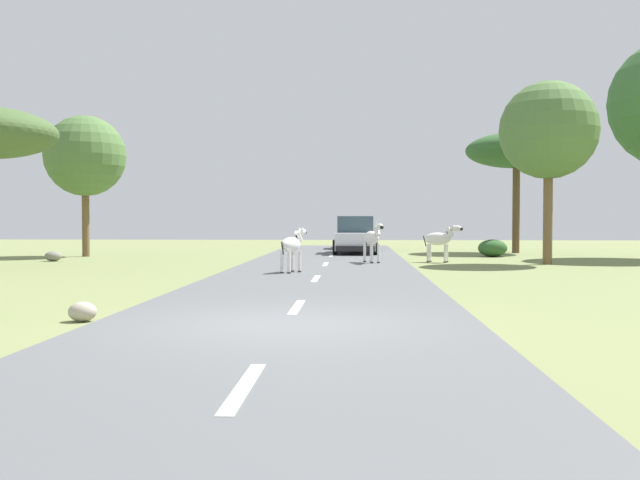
{
  "coord_description": "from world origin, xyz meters",
  "views": [
    {
      "loc": [
        1.11,
        -10.47,
        1.64
      ],
      "look_at": [
        0.18,
        7.86,
        1.09
      ],
      "focal_mm": 38.98,
      "sensor_mm": 36.0,
      "label": 1
    }
  ],
  "objects_px": {
    "car_0": "(355,236)",
    "tree_0": "(549,131)",
    "zebra_1": "(440,239)",
    "zebra_2": "(292,245)",
    "zebra_0": "(373,238)",
    "rock_0": "(82,312)",
    "car_1": "(357,234)",
    "rock_1": "(53,256)",
    "tree_3": "(85,156)",
    "bush_1": "(493,248)",
    "tree_1": "(517,151)"
  },
  "relations": [
    {
      "from": "car_0",
      "to": "tree_0",
      "type": "xyz_separation_m",
      "value": [
        7.0,
        -6.95,
        4.0
      ]
    },
    {
      "from": "zebra_1",
      "to": "car_0",
      "type": "distance_m",
      "value": 6.77
    },
    {
      "from": "zebra_2",
      "to": "tree_0",
      "type": "bearing_deg",
      "value": 54.71
    },
    {
      "from": "zebra_0",
      "to": "rock_0",
      "type": "relative_size",
      "value": 3.36
    },
    {
      "from": "zebra_0",
      "to": "zebra_2",
      "type": "relative_size",
      "value": 1.1
    },
    {
      "from": "car_1",
      "to": "rock_1",
      "type": "height_order",
      "value": "car_1"
    },
    {
      "from": "zebra_2",
      "to": "car_0",
      "type": "height_order",
      "value": "car_0"
    },
    {
      "from": "car_1",
      "to": "tree_3",
      "type": "height_order",
      "value": "tree_3"
    },
    {
      "from": "tree_3",
      "to": "rock_0",
      "type": "height_order",
      "value": "tree_3"
    },
    {
      "from": "car_1",
      "to": "bush_1",
      "type": "relative_size",
      "value": 3.45
    },
    {
      "from": "zebra_1",
      "to": "rock_1",
      "type": "height_order",
      "value": "zebra_1"
    },
    {
      "from": "car_1",
      "to": "rock_1",
      "type": "bearing_deg",
      "value": -136.93
    },
    {
      "from": "zebra_0",
      "to": "tree_1",
      "type": "bearing_deg",
      "value": -150.66
    },
    {
      "from": "zebra_1",
      "to": "rock_1",
      "type": "bearing_deg",
      "value": -66.98
    },
    {
      "from": "tree_1",
      "to": "tree_3",
      "type": "xyz_separation_m",
      "value": [
        -19.75,
        -4.26,
        -0.56
      ]
    },
    {
      "from": "zebra_2",
      "to": "tree_3",
      "type": "height_order",
      "value": "tree_3"
    },
    {
      "from": "car_0",
      "to": "rock_0",
      "type": "bearing_deg",
      "value": 78.86
    },
    {
      "from": "tree_0",
      "to": "rock_0",
      "type": "distance_m",
      "value": 19.23
    },
    {
      "from": "zebra_0",
      "to": "tree_0",
      "type": "relative_size",
      "value": 0.23
    },
    {
      "from": "tree_1",
      "to": "zebra_2",
      "type": "bearing_deg",
      "value": -125.39
    },
    {
      "from": "zebra_0",
      "to": "zebra_1",
      "type": "relative_size",
      "value": 1.03
    },
    {
      "from": "zebra_1",
      "to": "car_0",
      "type": "bearing_deg",
      "value": -128.7
    },
    {
      "from": "bush_1",
      "to": "rock_1",
      "type": "height_order",
      "value": "bush_1"
    },
    {
      "from": "bush_1",
      "to": "rock_0",
      "type": "xyz_separation_m",
      "value": [
        -10.4,
        -19.93,
        -0.22
      ]
    },
    {
      "from": "tree_1",
      "to": "bush_1",
      "type": "relative_size",
      "value": 4.64
    },
    {
      "from": "bush_1",
      "to": "zebra_1",
      "type": "bearing_deg",
      "value": -124.09
    },
    {
      "from": "tree_3",
      "to": "rock_1",
      "type": "xyz_separation_m",
      "value": [
        0.06,
        -3.47,
        -4.22
      ]
    },
    {
      "from": "bush_1",
      "to": "rock_1",
      "type": "distance_m",
      "value": 18.36
    },
    {
      "from": "zebra_1",
      "to": "tree_3",
      "type": "height_order",
      "value": "tree_3"
    },
    {
      "from": "car_0",
      "to": "bush_1",
      "type": "bearing_deg",
      "value": 163.58
    },
    {
      "from": "tree_0",
      "to": "tree_1",
      "type": "xyz_separation_m",
      "value": [
        0.85,
        8.7,
        0.12
      ]
    },
    {
      "from": "tree_0",
      "to": "tree_3",
      "type": "height_order",
      "value": "tree_0"
    },
    {
      "from": "zebra_0",
      "to": "car_1",
      "type": "distance_m",
      "value": 12.7
    },
    {
      "from": "zebra_0",
      "to": "rock_0",
      "type": "bearing_deg",
      "value": 49.47
    },
    {
      "from": "zebra_1",
      "to": "tree_3",
      "type": "relative_size",
      "value": 0.24
    },
    {
      "from": "car_0",
      "to": "zebra_0",
      "type": "bearing_deg",
      "value": 95.24
    },
    {
      "from": "zebra_1",
      "to": "zebra_2",
      "type": "distance_m",
      "value": 7.88
    },
    {
      "from": "bush_1",
      "to": "rock_0",
      "type": "distance_m",
      "value": 22.48
    },
    {
      "from": "zebra_1",
      "to": "car_0",
      "type": "xyz_separation_m",
      "value": [
        -3.22,
        5.95,
        -0.03
      ]
    },
    {
      "from": "rock_0",
      "to": "zebra_0",
      "type": "bearing_deg",
      "value": 71.09
    },
    {
      "from": "zebra_2",
      "to": "tree_0",
      "type": "relative_size",
      "value": 0.21
    },
    {
      "from": "rock_0",
      "to": "zebra_2",
      "type": "bearing_deg",
      "value": 75.77
    },
    {
      "from": "zebra_0",
      "to": "zebra_2",
      "type": "distance_m",
      "value": 5.42
    },
    {
      "from": "zebra_0",
      "to": "rock_0",
      "type": "height_order",
      "value": "zebra_0"
    },
    {
      "from": "bush_1",
      "to": "rock_0",
      "type": "relative_size",
      "value": 2.81
    },
    {
      "from": "zebra_2",
      "to": "tree_1",
      "type": "relative_size",
      "value": 0.23
    },
    {
      "from": "zebra_2",
      "to": "rock_1",
      "type": "relative_size",
      "value": 2.1
    },
    {
      "from": "zebra_0",
      "to": "zebra_1",
      "type": "bearing_deg",
      "value": -176.85
    },
    {
      "from": "zebra_1",
      "to": "zebra_2",
      "type": "height_order",
      "value": "zebra_1"
    },
    {
      "from": "tree_1",
      "to": "rock_0",
      "type": "distance_m",
      "value": 26.91
    }
  ]
}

